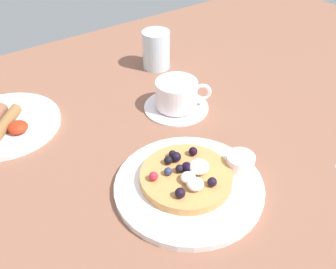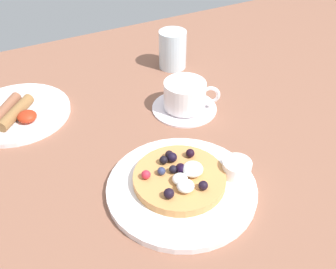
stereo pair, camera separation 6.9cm
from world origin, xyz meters
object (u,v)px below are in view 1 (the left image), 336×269
object	(u,v)px
coffee_cup	(177,93)
pancake_plate	(189,186)
breakfast_plate	(5,124)
coffee_saucer	(176,106)
syrup_ramekin	(240,162)
water_glass	(156,50)

from	to	relation	value
coffee_cup	pancake_plate	bearing A→B (deg)	-121.10
breakfast_plate	pancake_plate	bearing A→B (deg)	-60.41
pancake_plate	coffee_saucer	size ratio (longest dim) A/B	1.80
breakfast_plate	coffee_cup	distance (cm)	35.92
coffee_saucer	breakfast_plate	bearing A→B (deg)	155.77
syrup_ramekin	water_glass	size ratio (longest dim) A/B	0.53
water_glass	pancake_plate	bearing A→B (deg)	-116.28
syrup_ramekin	coffee_cup	bearing A→B (deg)	82.83
pancake_plate	syrup_ramekin	size ratio (longest dim) A/B	5.05
pancake_plate	syrup_ramekin	world-z (taller)	syrup_ramekin
coffee_saucer	water_glass	size ratio (longest dim) A/B	1.49
syrup_ramekin	water_glass	world-z (taller)	water_glass
water_glass	syrup_ramekin	bearing A→B (deg)	-103.12
breakfast_plate	coffee_cup	xyz separation A→B (cm)	(32.62, -14.70, 3.24)
pancake_plate	coffee_cup	world-z (taller)	coffee_cup
pancake_plate	coffee_cup	xyz separation A→B (cm)	(12.50, 20.73, 3.16)
coffee_cup	coffee_saucer	bearing A→B (deg)	146.32
pancake_plate	coffee_cup	distance (cm)	24.41
coffee_cup	water_glass	bearing A→B (deg)	69.81
water_glass	coffee_cup	bearing A→B (deg)	-110.19
pancake_plate	syrup_ramekin	bearing A→B (deg)	-11.16
pancake_plate	coffee_saucer	xyz separation A→B (cm)	(12.38, 20.80, -0.21)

